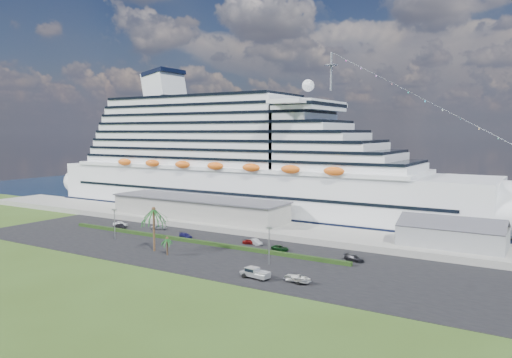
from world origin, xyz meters
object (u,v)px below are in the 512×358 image
Objects in this scene: parked_car_3 at (185,236)px; boat_trailer at (298,278)px; cruise_ship at (247,167)px; pickup_truck at (255,273)px.

boat_trailer reaches higher than parked_car_3.
cruise_ship is 41.80× the size of parked_car_3.
pickup_truck is 8.94m from boat_trailer.
cruise_ship is at bearing 123.73° from pickup_truck.
pickup_truck reaches higher than boat_trailer.
cruise_ship is at bearing 29.24° from parked_car_3.
cruise_ship is 48.00m from parked_car_3.
pickup_truck reaches higher than parked_car_3.
pickup_truck is (44.43, -66.56, -15.41)m from cruise_ship.
boat_trailer is at bearing -96.13° from parked_car_3.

